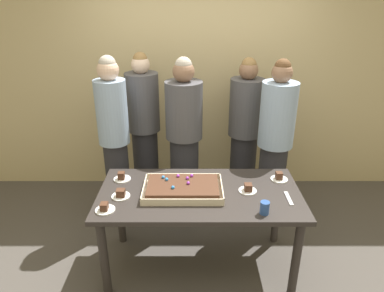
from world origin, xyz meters
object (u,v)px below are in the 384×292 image
(plated_slice_far_right, at_px, (278,177))
(person_green_shirt_behind, at_px, (183,139))
(person_far_right_suit, at_px, (143,130))
(plated_slice_near_left, at_px, (121,178))
(plated_slice_far_left, at_px, (104,208))
(person_serving_front, at_px, (244,131))
(person_left_edge_reaching, at_px, (274,143))
(party_table, at_px, (199,202))
(cake_server_utensil, at_px, (288,198))
(plated_slice_center_front, at_px, (247,189))
(person_striped_tie_right, at_px, (113,140))
(sheet_cake, at_px, (182,188))
(plated_slice_near_right, at_px, (120,195))
(drink_cup_nearest, at_px, (264,208))

(plated_slice_far_right, height_order, person_green_shirt_behind, person_green_shirt_behind)
(plated_slice_far_right, distance_m, person_far_right_suit, 1.57)
(plated_slice_near_left, bearing_deg, plated_slice_far_left, -94.90)
(person_serving_front, distance_m, person_green_shirt_behind, 0.73)
(plated_slice_far_left, distance_m, person_left_edge_reaching, 1.80)
(party_table, relative_size, plated_slice_near_left, 11.13)
(cake_server_utensil, height_order, person_serving_front, person_serving_front)
(party_table, xyz_separation_m, plated_slice_center_front, (0.40, 0.01, 0.12))
(plated_slice_far_right, relative_size, plated_slice_center_front, 1.00)
(person_green_shirt_behind, xyz_separation_m, person_striped_tie_right, (-0.69, -0.13, 0.04))
(plated_slice_far_right, height_order, person_left_edge_reaching, person_left_edge_reaching)
(plated_slice_center_front, height_order, person_green_shirt_behind, person_green_shirt_behind)
(sheet_cake, relative_size, cake_server_utensil, 3.25)
(plated_slice_near_right, bearing_deg, plated_slice_near_left, 98.76)
(plated_slice_far_left, xyz_separation_m, drink_cup_nearest, (1.20, -0.04, 0.03))
(plated_slice_near_left, distance_m, plated_slice_center_front, 1.10)
(plated_slice_center_front, xyz_separation_m, cake_server_utensil, (0.31, -0.11, -0.02))
(plated_slice_center_front, relative_size, cake_server_utensil, 0.75)
(party_table, distance_m, person_green_shirt_behind, 0.89)
(plated_slice_far_right, relative_size, cake_server_utensil, 0.75)
(plated_slice_far_right, xyz_separation_m, person_far_right_suit, (-1.29, 0.88, 0.11))
(sheet_cake, bearing_deg, person_left_edge_reaching, 38.72)
(person_serving_front, bearing_deg, plated_slice_far_right, 40.75)
(sheet_cake, height_order, person_left_edge_reaching, person_left_edge_reaching)
(sheet_cake, xyz_separation_m, person_serving_front, (0.66, 1.15, 0.06))
(party_table, bearing_deg, plated_slice_far_left, -159.52)
(plated_slice_far_left, distance_m, person_far_right_suit, 1.37)
(plated_slice_near_right, height_order, plated_slice_far_right, plated_slice_far_right)
(plated_slice_near_left, xyz_separation_m, plated_slice_center_front, (1.08, -0.20, 0.00))
(sheet_cake, distance_m, person_striped_tie_right, 1.01)
(plated_slice_near_right, xyz_separation_m, person_far_right_suit, (0.05, 1.17, 0.11))
(plated_slice_near_right, bearing_deg, person_green_shirt_behind, 61.97)
(person_striped_tie_right, relative_size, person_left_edge_reaching, 1.02)
(plated_slice_far_left, bearing_deg, person_green_shirt_behind, 62.70)
(cake_server_utensil, xyz_separation_m, person_serving_front, (-0.18, 1.25, 0.09))
(sheet_cake, height_order, plated_slice_center_front, sheet_cake)
(plated_slice_center_front, xyz_separation_m, drink_cup_nearest, (0.08, -0.32, 0.03))
(plated_slice_far_left, xyz_separation_m, person_far_right_suit, (0.13, 1.36, 0.11))
(person_serving_front, xyz_separation_m, person_striped_tie_right, (-1.36, -0.43, 0.07))
(person_striped_tie_right, bearing_deg, sheet_cake, 0.01)
(sheet_cake, height_order, plated_slice_far_right, sheet_cake)
(person_striped_tie_right, height_order, person_left_edge_reaching, person_striped_tie_right)
(plated_slice_near_right, distance_m, person_striped_tie_right, 0.83)
(party_table, xyz_separation_m, person_serving_front, (0.53, 1.15, 0.19))
(plated_slice_near_left, bearing_deg, drink_cup_nearest, -24.06)
(plated_slice_center_front, bearing_deg, person_left_edge_reaching, 62.77)
(person_green_shirt_behind, bearing_deg, person_serving_front, 113.56)
(plated_slice_near_right, relative_size, plated_slice_center_front, 1.00)
(person_left_edge_reaching, bearing_deg, person_striped_tie_right, -38.43)
(plated_slice_far_left, xyz_separation_m, person_serving_front, (1.25, 1.42, 0.07))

